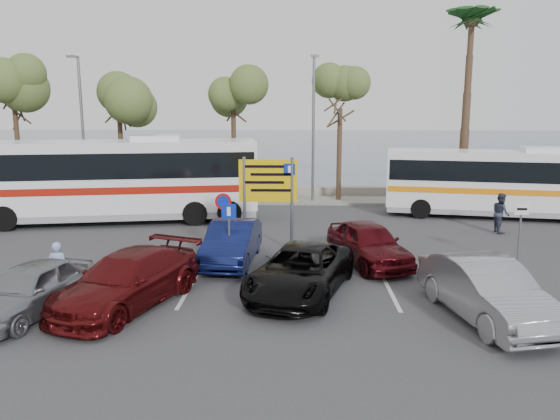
{
  "coord_description": "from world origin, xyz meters",
  "views": [
    {
      "loc": [
        2.05,
        -17.1,
        5.5
      ],
      "look_at": [
        1.45,
        3.0,
        1.63
      ],
      "focal_mm": 35.0,
      "sensor_mm": 36.0,
      "label": 1
    }
  ],
  "objects_px": {
    "car_blue": "(232,243)",
    "pedestrian_near": "(58,269)",
    "coach_bus_right": "(503,185)",
    "car_silver_a": "(30,289)",
    "suv_black": "(301,271)",
    "street_lamp_left": "(82,121)",
    "car_maroon": "(127,280)",
    "car_red": "(368,243)",
    "coach_bus_left": "(115,182)",
    "car_silver_b": "(487,290)",
    "street_lamp_right": "(313,122)",
    "pedestrian_far": "(501,213)",
    "direction_sign": "(268,188)"
  },
  "relations": [
    {
      "from": "car_blue",
      "to": "car_red",
      "type": "bearing_deg",
      "value": 4.13
    },
    {
      "from": "street_lamp_left",
      "to": "car_blue",
      "type": "bearing_deg",
      "value": -50.81
    },
    {
      "from": "street_lamp_right",
      "to": "pedestrian_far",
      "type": "distance_m",
      "value": 11.28
    },
    {
      "from": "coach_bus_right",
      "to": "car_blue",
      "type": "height_order",
      "value": "coach_bus_right"
    },
    {
      "from": "car_blue",
      "to": "pedestrian_far",
      "type": "relative_size",
      "value": 2.54
    },
    {
      "from": "direction_sign",
      "to": "coach_bus_right",
      "type": "xyz_separation_m",
      "value": [
        11.27,
        6.61,
        -0.8
      ]
    },
    {
      "from": "car_blue",
      "to": "suv_black",
      "type": "bearing_deg",
      "value": -48.72
    },
    {
      "from": "pedestrian_far",
      "to": "pedestrian_near",
      "type": "bearing_deg",
      "value": 115.34
    },
    {
      "from": "coach_bus_left",
      "to": "car_maroon",
      "type": "bearing_deg",
      "value": -70.51
    },
    {
      "from": "coach_bus_right",
      "to": "car_red",
      "type": "distance_m",
      "value": 11.35
    },
    {
      "from": "street_lamp_right",
      "to": "pedestrian_near",
      "type": "xyz_separation_m",
      "value": [
        -7.88,
        -15.52,
        -3.79
      ]
    },
    {
      "from": "street_lamp_left",
      "to": "pedestrian_far",
      "type": "bearing_deg",
      "value": -18.48
    },
    {
      "from": "street_lamp_left",
      "to": "car_maroon",
      "type": "xyz_separation_m",
      "value": [
        7.4,
        -16.34,
        -3.85
      ]
    },
    {
      "from": "street_lamp_left",
      "to": "street_lamp_right",
      "type": "xyz_separation_m",
      "value": [
        13.0,
        0.0,
        0.0
      ]
    },
    {
      "from": "coach_bus_right",
      "to": "car_maroon",
      "type": "xyz_separation_m",
      "value": [
        -14.88,
        -12.63,
        -0.88
      ]
    },
    {
      "from": "suv_black",
      "to": "street_lamp_left",
      "type": "bearing_deg",
      "value": 146.02
    },
    {
      "from": "street_lamp_right",
      "to": "pedestrian_far",
      "type": "relative_size",
      "value": 4.59
    },
    {
      "from": "coach_bus_right",
      "to": "street_lamp_right",
      "type": "bearing_deg",
      "value": 158.19
    },
    {
      "from": "car_blue",
      "to": "pedestrian_near",
      "type": "relative_size",
      "value": 2.75
    },
    {
      "from": "coach_bus_right",
      "to": "car_silver_b",
      "type": "relative_size",
      "value": 2.41
    },
    {
      "from": "coach_bus_right",
      "to": "suv_black",
      "type": "xyz_separation_m",
      "value": [
        -10.08,
        -11.47,
        -0.93
      ]
    },
    {
      "from": "street_lamp_left",
      "to": "coach_bus_left",
      "type": "distance_m",
      "value": 6.91
    },
    {
      "from": "street_lamp_right",
      "to": "pedestrian_near",
      "type": "bearing_deg",
      "value": -116.92
    },
    {
      "from": "direction_sign",
      "to": "car_blue",
      "type": "height_order",
      "value": "direction_sign"
    },
    {
      "from": "coach_bus_right",
      "to": "car_maroon",
      "type": "relative_size",
      "value": 2.24
    },
    {
      "from": "car_blue",
      "to": "car_red",
      "type": "xyz_separation_m",
      "value": [
        4.8,
        0.0,
        0.02
      ]
    },
    {
      "from": "street_lamp_left",
      "to": "car_maroon",
      "type": "distance_m",
      "value": 18.35
    },
    {
      "from": "coach_bus_right",
      "to": "car_silver_a",
      "type": "relative_size",
      "value": 2.77
    },
    {
      "from": "car_silver_b",
      "to": "pedestrian_near",
      "type": "relative_size",
      "value": 2.96
    },
    {
      "from": "coach_bus_left",
      "to": "car_red",
      "type": "bearing_deg",
      "value": -31.1
    },
    {
      "from": "pedestrian_near",
      "to": "pedestrian_far",
      "type": "distance_m",
      "value": 18.01
    },
    {
      "from": "coach_bus_left",
      "to": "car_blue",
      "type": "bearing_deg",
      "value": -46.74
    },
    {
      "from": "direction_sign",
      "to": "street_lamp_left",
      "type": "bearing_deg",
      "value": 136.83
    },
    {
      "from": "suv_black",
      "to": "car_maroon",
      "type": "bearing_deg",
      "value": -149.22
    },
    {
      "from": "street_lamp_right",
      "to": "coach_bus_right",
      "type": "relative_size",
      "value": 0.7
    },
    {
      "from": "coach_bus_right",
      "to": "car_silver_b",
      "type": "xyz_separation_m",
      "value": [
        -5.28,
        -13.31,
        -0.84
      ]
    },
    {
      "from": "coach_bus_left",
      "to": "car_red",
      "type": "xyz_separation_m",
      "value": [
        11.1,
        -6.7,
        -1.16
      ]
    },
    {
      "from": "direction_sign",
      "to": "car_blue",
      "type": "relative_size",
      "value": 0.81
    },
    {
      "from": "coach_bus_right",
      "to": "car_silver_b",
      "type": "bearing_deg",
      "value": -111.64
    },
    {
      "from": "street_lamp_right",
      "to": "car_red",
      "type": "relative_size",
      "value": 1.82
    },
    {
      "from": "car_red",
      "to": "coach_bus_left",
      "type": "bearing_deg",
      "value": 131.27
    },
    {
      "from": "coach_bus_left",
      "to": "car_maroon",
      "type": "distance_m",
      "value": 11.75
    },
    {
      "from": "street_lamp_left",
      "to": "coach_bus_right",
      "type": "height_order",
      "value": "street_lamp_left"
    },
    {
      "from": "street_lamp_left",
      "to": "direction_sign",
      "type": "bearing_deg",
      "value": -43.17
    },
    {
      "from": "direction_sign",
      "to": "car_maroon",
      "type": "xyz_separation_m",
      "value": [
        -3.6,
        -6.02,
        -1.68
      ]
    },
    {
      "from": "direction_sign",
      "to": "car_red",
      "type": "xyz_separation_m",
      "value": [
        3.6,
        -1.7,
        -1.68
      ]
    },
    {
      "from": "car_maroon",
      "to": "car_red",
      "type": "distance_m",
      "value": 8.4
    },
    {
      "from": "coach_bus_left",
      "to": "pedestrian_near",
      "type": "relative_size",
      "value": 8.36
    },
    {
      "from": "street_lamp_left",
      "to": "pedestrian_near",
      "type": "xyz_separation_m",
      "value": [
        5.12,
        -15.52,
        -3.79
      ]
    },
    {
      "from": "car_blue",
      "to": "car_silver_b",
      "type": "xyz_separation_m",
      "value": [
        7.2,
        -5.0,
        0.06
      ]
    }
  ]
}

